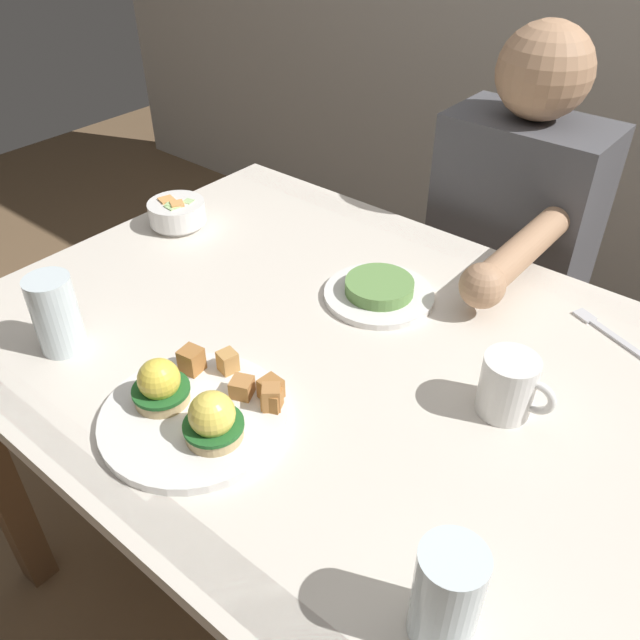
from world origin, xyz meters
name	(u,v)px	position (x,y,z in m)	size (l,w,h in m)	color
ground_plane	(324,588)	(0.00, 0.00, 0.00)	(6.00, 6.00, 0.00)	brown
dining_table	(326,389)	(0.00, 0.00, 0.63)	(1.20, 0.90, 0.74)	silver
eggs_benedict_plate	(195,408)	(-0.03, -0.26, 0.76)	(0.27, 0.27, 0.09)	white
fruit_bowl	(177,213)	(-0.50, 0.11, 0.77)	(0.12, 0.12, 0.06)	white
coffee_mug	(509,384)	(0.30, 0.04, 0.79)	(0.11, 0.08, 0.09)	white
fork	(606,331)	(0.35, 0.32, 0.74)	(0.15, 0.08, 0.00)	silver
water_glass_near	(57,318)	(-0.32, -0.28, 0.80)	(0.07, 0.07, 0.13)	silver
water_glass_far	(446,600)	(0.40, -0.30, 0.80)	(0.07, 0.07, 0.13)	silver
side_plate	(379,291)	(-0.01, 0.16, 0.75)	(0.20, 0.20, 0.04)	white
diner_person	(505,252)	(0.04, 0.60, 0.65)	(0.34, 0.54, 1.14)	#33333D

